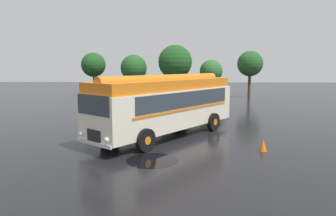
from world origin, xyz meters
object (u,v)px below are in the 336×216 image
object	(u,v)px
car_near_left	(135,97)
vintage_bus	(167,103)
car_mid_right	(187,96)
car_mid_left	(165,96)
car_far_right	(215,97)
traffic_cone	(263,145)

from	to	relation	value
car_near_left	vintage_bus	bearing A→B (deg)	-74.15
car_mid_right	car_mid_left	bearing A→B (deg)	-179.22
car_mid_right	car_far_right	bearing A→B (deg)	-12.73
car_mid_right	traffic_cone	distance (m)	17.87
car_near_left	car_far_right	xyz separation A→B (m)	(8.21, 0.43, 0.00)
vintage_bus	traffic_cone	size ratio (longest dim) A/B	17.25
vintage_bus	car_far_right	size ratio (longest dim) A/B	2.21
car_mid_left	car_mid_right	size ratio (longest dim) A/B	1.00
car_near_left	traffic_cone	size ratio (longest dim) A/B	7.65
car_near_left	car_mid_left	xyz separation A→B (m)	(3.01, 1.03, 0.00)
car_far_right	traffic_cone	xyz separation A→B (m)	(0.28, -16.95, -0.57)
vintage_bus	car_mid_right	world-z (taller)	vintage_bus
car_mid_left	car_mid_right	world-z (taller)	same
vintage_bus	car_mid_left	distance (m)	14.71
car_mid_left	car_far_right	size ratio (longest dim) A/B	1.01
car_near_left	car_mid_left	distance (m)	3.18
car_near_left	car_mid_left	world-z (taller)	same
vintage_bus	traffic_cone	world-z (taller)	vintage_bus
vintage_bus	car_mid_left	xyz separation A→B (m)	(-0.86, 14.65, -1.05)
car_mid_left	car_far_right	bearing A→B (deg)	-6.60
car_near_left	car_mid_right	size ratio (longest dim) A/B	0.97
car_far_right	traffic_cone	bearing A→B (deg)	-89.05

